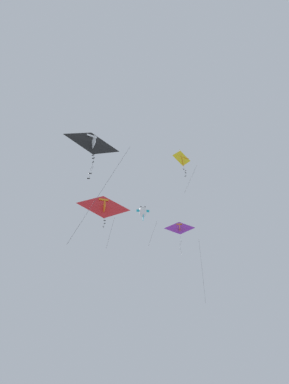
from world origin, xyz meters
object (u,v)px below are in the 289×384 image
at_px(kite_delta_far_centre, 180,228).
at_px(kite_delta_near_left, 92,143).
at_px(kite_fish_upper_right, 143,212).
at_px(kite_diamond_near_right, 182,158).
at_px(kite_delta_highest, 104,206).

bearing_deg(kite_delta_far_centre, kite_delta_near_left, 66.19).
bearing_deg(kite_delta_far_centre, kite_fish_upper_right, 32.09).
bearing_deg(kite_diamond_near_right, kite_delta_far_centre, -118.15).
bearing_deg(kite_fish_upper_right, kite_delta_far_centre, -155.90).
bearing_deg(kite_diamond_near_right, kite_delta_highest, -19.08).
height_order(kite_delta_far_centre, kite_delta_highest, kite_delta_highest).
xyz_separation_m(kite_delta_far_centre, kite_fish_upper_right, (-0.60, -4.00, 0.68)).
relative_size(kite_delta_near_left, kite_delta_far_centre, 1.09).
xyz_separation_m(kite_diamond_near_right, kite_delta_highest, (-2.73, -6.98, -6.79)).
distance_m(kite_delta_far_centre, kite_fish_upper_right, 4.10).
bearing_deg(kite_delta_highest, kite_delta_near_left, 75.10).
bearing_deg(kite_delta_near_left, kite_fish_upper_right, -133.00).
bearing_deg(kite_delta_highest, kite_diamond_near_right, -178.99).
relative_size(kite_delta_far_centre, kite_delta_highest, 1.58).
height_order(kite_delta_near_left, kite_delta_highest, kite_delta_highest).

